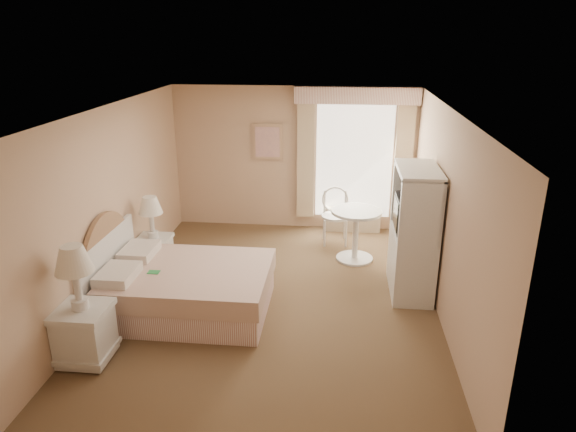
# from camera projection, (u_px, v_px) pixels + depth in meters

# --- Properties ---
(room) EXTENTS (4.21, 5.51, 2.51)m
(room) POSITION_uv_depth(u_px,v_px,m) (273.00, 211.00, 6.39)
(room) COLOR brown
(room) RESTS_ON ground
(window) EXTENTS (2.05, 0.22, 2.51)m
(window) POSITION_uv_depth(u_px,v_px,m) (354.00, 157.00, 8.74)
(window) COLOR white
(window) RESTS_ON room
(framed_art) EXTENTS (0.52, 0.04, 0.62)m
(framed_art) POSITION_uv_depth(u_px,v_px,m) (268.00, 142.00, 8.87)
(framed_art) COLOR tan
(framed_art) RESTS_ON room
(bed) EXTENTS (2.06, 1.54, 1.36)m
(bed) POSITION_uv_depth(u_px,v_px,m) (182.00, 287.00, 6.46)
(bed) COLOR tan
(bed) RESTS_ON room
(nightstand_near) EXTENTS (0.55, 0.55, 1.32)m
(nightstand_near) POSITION_uv_depth(u_px,v_px,m) (83.00, 320.00, 5.40)
(nightstand_near) COLOR silver
(nightstand_near) RESTS_ON room
(nightstand_far) EXTENTS (0.48, 0.48, 1.15)m
(nightstand_far) POSITION_uv_depth(u_px,v_px,m) (154.00, 245.00, 7.44)
(nightstand_far) COLOR silver
(nightstand_far) RESTS_ON room
(round_table) EXTENTS (0.77, 0.77, 0.81)m
(round_table) POSITION_uv_depth(u_px,v_px,m) (356.00, 227.00, 7.83)
(round_table) COLOR silver
(round_table) RESTS_ON room
(cafe_chair) EXTENTS (0.48, 0.48, 0.94)m
(cafe_chair) POSITION_uv_depth(u_px,v_px,m) (335.00, 211.00, 8.51)
(cafe_chair) COLOR silver
(cafe_chair) RESTS_ON room
(armoire) EXTENTS (0.52, 1.04, 1.73)m
(armoire) POSITION_uv_depth(u_px,v_px,m) (413.00, 242.00, 6.82)
(armoire) COLOR silver
(armoire) RESTS_ON room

